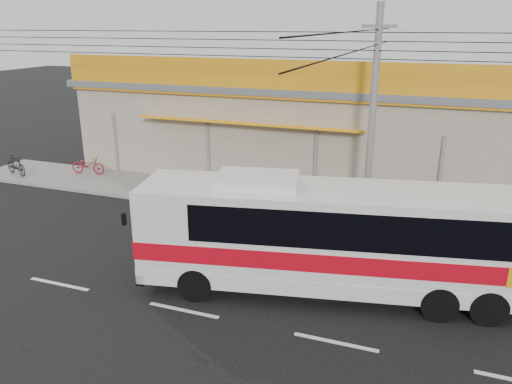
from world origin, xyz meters
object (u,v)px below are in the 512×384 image
Objects in this scene: coach_bus at (346,233)px; motorbike_dark at (16,165)px; utility_pole at (378,44)px; motorbike_red at (88,165)px.

motorbike_dark is at bearing 151.06° from coach_bus.
utility_pole is at bearing -71.43° from motorbike_dark.
motorbike_dark is 17.59m from utility_pole.
motorbike_dark is 0.05× the size of utility_pole.
coach_bus is 0.32× the size of utility_pole.
motorbike_dark is (-3.14, -1.33, 0.05)m from motorbike_red.
motorbike_red is 1.04× the size of motorbike_dark.
coach_bus is at bearing -89.72° from motorbike_dark.
coach_bus is at bearing -124.11° from motorbike_red.
motorbike_red is (-13.70, 6.71, -1.19)m from coach_bus.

